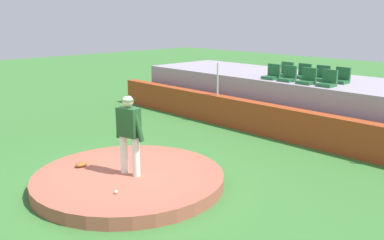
{
  "coord_description": "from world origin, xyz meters",
  "views": [
    {
      "loc": [
        7.41,
        -5.11,
        3.72
      ],
      "look_at": [
        0.0,
        1.95,
        1.18
      ],
      "focal_mm": 39.56,
      "sensor_mm": 36.0,
      "label": 1
    }
  ],
  "objects_px": {
    "baseball": "(116,192)",
    "fielding_glove": "(81,164)",
    "stadium_chair_0": "(272,74)",
    "stadium_chair_7": "(341,78)",
    "pitcher": "(129,129)",
    "stadium_chair_2": "(307,79)",
    "stadium_chair_5": "(303,74)",
    "stadium_chair_6": "(321,76)",
    "stadium_chair_4": "(286,72)",
    "stadium_chair_1": "(288,76)",
    "stadium_chair_3": "(328,81)"
  },
  "relations": [
    {
      "from": "pitcher",
      "to": "fielding_glove",
      "type": "xyz_separation_m",
      "value": [
        -1.19,
        -0.55,
        -0.99
      ]
    },
    {
      "from": "fielding_glove",
      "to": "stadium_chair_1",
      "type": "xyz_separation_m",
      "value": [
        0.75,
        7.2,
        1.44
      ]
    },
    {
      "from": "stadium_chair_1",
      "to": "stadium_chair_2",
      "type": "xyz_separation_m",
      "value": [
        0.74,
        -0.04,
        0.0
      ]
    },
    {
      "from": "stadium_chair_5",
      "to": "stadium_chair_6",
      "type": "bearing_deg",
      "value": 177.46
    },
    {
      "from": "stadium_chair_6",
      "to": "baseball",
      "type": "bearing_deg",
      "value": 92.72
    },
    {
      "from": "stadium_chair_0",
      "to": "stadium_chair_5",
      "type": "relative_size",
      "value": 1.0
    },
    {
      "from": "stadium_chair_6",
      "to": "stadium_chair_5",
      "type": "bearing_deg",
      "value": -2.54
    },
    {
      "from": "stadium_chair_0",
      "to": "stadium_chair_4",
      "type": "height_order",
      "value": "same"
    },
    {
      "from": "stadium_chair_1",
      "to": "stadium_chair_7",
      "type": "height_order",
      "value": "same"
    },
    {
      "from": "stadium_chair_4",
      "to": "stadium_chair_6",
      "type": "distance_m",
      "value": 1.41
    },
    {
      "from": "stadium_chair_2",
      "to": "stadium_chair_4",
      "type": "xyz_separation_m",
      "value": [
        -1.43,
        0.92,
        0.0
      ]
    },
    {
      "from": "stadium_chair_3",
      "to": "stadium_chair_6",
      "type": "relative_size",
      "value": 1.0
    },
    {
      "from": "pitcher",
      "to": "stadium_chair_6",
      "type": "xyz_separation_m",
      "value": [
        0.27,
        7.52,
        0.45
      ]
    },
    {
      "from": "baseball",
      "to": "stadium_chair_6",
      "type": "relative_size",
      "value": 0.15
    },
    {
      "from": "fielding_glove",
      "to": "stadium_chair_5",
      "type": "bearing_deg",
      "value": 172.62
    },
    {
      "from": "stadium_chair_4",
      "to": "stadium_chair_6",
      "type": "height_order",
      "value": "same"
    },
    {
      "from": "fielding_glove",
      "to": "stadium_chair_5",
      "type": "xyz_separation_m",
      "value": [
        0.75,
        8.1,
        1.44
      ]
    },
    {
      "from": "baseball",
      "to": "stadium_chair_7",
      "type": "bearing_deg",
      "value": 88.03
    },
    {
      "from": "baseball",
      "to": "stadium_chair_1",
      "type": "bearing_deg",
      "value": 98.44
    },
    {
      "from": "pitcher",
      "to": "stadium_chair_3",
      "type": "distance_m",
      "value": 6.73
    },
    {
      "from": "stadium_chair_4",
      "to": "stadium_chair_7",
      "type": "bearing_deg",
      "value": 179.93
    },
    {
      "from": "fielding_glove",
      "to": "stadium_chair_0",
      "type": "relative_size",
      "value": 0.6
    },
    {
      "from": "stadium_chair_5",
      "to": "fielding_glove",
      "type": "bearing_deg",
      "value": 84.68
    },
    {
      "from": "stadium_chair_5",
      "to": "stadium_chair_7",
      "type": "bearing_deg",
      "value": 179.47
    },
    {
      "from": "stadium_chair_3",
      "to": "stadium_chair_7",
      "type": "relative_size",
      "value": 1.0
    },
    {
      "from": "stadium_chair_4",
      "to": "stadium_chair_5",
      "type": "height_order",
      "value": "same"
    },
    {
      "from": "baseball",
      "to": "stadium_chair_2",
      "type": "bearing_deg",
      "value": 92.85
    },
    {
      "from": "baseball",
      "to": "fielding_glove",
      "type": "distance_m",
      "value": 1.88
    },
    {
      "from": "stadium_chair_6",
      "to": "stadium_chair_7",
      "type": "distance_m",
      "value": 0.68
    },
    {
      "from": "stadium_chair_6",
      "to": "pitcher",
      "type": "bearing_deg",
      "value": 87.92
    },
    {
      "from": "stadium_chair_2",
      "to": "stadium_chair_4",
      "type": "height_order",
      "value": "same"
    },
    {
      "from": "stadium_chair_6",
      "to": "stadium_chair_7",
      "type": "relative_size",
      "value": 1.0
    },
    {
      "from": "stadium_chair_0",
      "to": "stadium_chair_7",
      "type": "distance_m",
      "value": 2.22
    },
    {
      "from": "stadium_chair_7",
      "to": "stadium_chair_4",
      "type": "bearing_deg",
      "value": -0.07
    },
    {
      "from": "fielding_glove",
      "to": "stadium_chair_2",
      "type": "bearing_deg",
      "value": 166.2
    },
    {
      "from": "pitcher",
      "to": "stadium_chair_0",
      "type": "bearing_deg",
      "value": 86.72
    },
    {
      "from": "stadium_chair_2",
      "to": "stadium_chair_3",
      "type": "relative_size",
      "value": 1.0
    },
    {
      "from": "pitcher",
      "to": "stadium_chair_6",
      "type": "relative_size",
      "value": 3.62
    },
    {
      "from": "baseball",
      "to": "fielding_glove",
      "type": "relative_size",
      "value": 0.25
    },
    {
      "from": "pitcher",
      "to": "stadium_chair_2",
      "type": "height_order",
      "value": "stadium_chair_2"
    },
    {
      "from": "baseball",
      "to": "stadium_chair_5",
      "type": "xyz_separation_m",
      "value": [
        -1.11,
        8.38,
        1.46
      ]
    },
    {
      "from": "baseball",
      "to": "stadium_chair_1",
      "type": "height_order",
      "value": "stadium_chair_1"
    },
    {
      "from": "stadium_chair_1",
      "to": "stadium_chair_3",
      "type": "height_order",
      "value": "same"
    },
    {
      "from": "stadium_chair_2",
      "to": "stadium_chair_5",
      "type": "distance_m",
      "value": 1.19
    },
    {
      "from": "stadium_chair_5",
      "to": "stadium_chair_6",
      "type": "xyz_separation_m",
      "value": [
        0.71,
        -0.03,
        0.0
      ]
    },
    {
      "from": "pitcher",
      "to": "stadium_chair_3",
      "type": "relative_size",
      "value": 3.62
    },
    {
      "from": "stadium_chair_2",
      "to": "stadium_chair_4",
      "type": "distance_m",
      "value": 1.7
    },
    {
      "from": "pitcher",
      "to": "stadium_chair_2",
      "type": "relative_size",
      "value": 3.62
    },
    {
      "from": "pitcher",
      "to": "baseball",
      "type": "bearing_deg",
      "value": -63.73
    },
    {
      "from": "stadium_chair_3",
      "to": "stadium_chair_2",
      "type": "bearing_deg",
      "value": 1.56
    }
  ]
}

